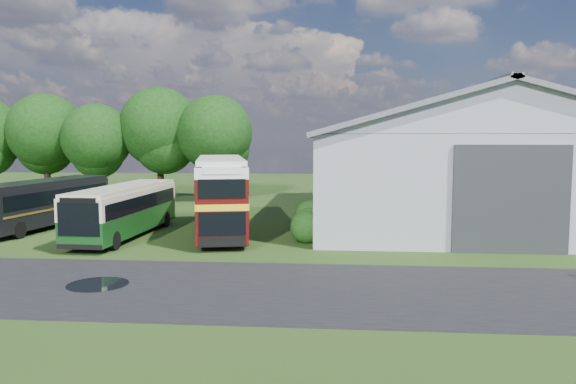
# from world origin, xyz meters

# --- Properties ---
(ground) EXTENTS (120.00, 120.00, 0.00)m
(ground) POSITION_xyz_m (0.00, 0.00, 0.00)
(ground) COLOR #213D13
(ground) RESTS_ON ground
(asphalt_road) EXTENTS (60.00, 8.00, 0.02)m
(asphalt_road) POSITION_xyz_m (3.00, -3.00, 0.00)
(asphalt_road) COLOR black
(asphalt_road) RESTS_ON ground
(puddle) EXTENTS (2.20, 2.20, 0.01)m
(puddle) POSITION_xyz_m (-1.50, -3.00, 0.00)
(puddle) COLOR black
(puddle) RESTS_ON ground
(storage_shed) EXTENTS (18.80, 24.80, 8.15)m
(storage_shed) POSITION_xyz_m (15.00, 15.98, 4.17)
(storage_shed) COLOR gray
(storage_shed) RESTS_ON ground
(tree_left_a) EXTENTS (6.46, 6.46, 9.12)m
(tree_left_a) POSITION_xyz_m (-18.00, 24.50, 5.87)
(tree_left_a) COLOR black
(tree_left_a) RESTS_ON ground
(tree_left_b) EXTENTS (5.78, 5.78, 8.16)m
(tree_left_b) POSITION_xyz_m (-13.00, 23.50, 5.25)
(tree_left_b) COLOR black
(tree_left_b) RESTS_ON ground
(tree_mid) EXTENTS (6.80, 6.80, 9.60)m
(tree_mid) POSITION_xyz_m (-8.00, 24.80, 6.18)
(tree_mid) COLOR black
(tree_mid) RESTS_ON ground
(tree_right_a) EXTENTS (6.26, 6.26, 8.83)m
(tree_right_a) POSITION_xyz_m (-3.00, 23.80, 5.69)
(tree_right_a) COLOR black
(tree_right_a) RESTS_ON ground
(shrub_front) EXTENTS (1.70, 1.70, 1.70)m
(shrub_front) POSITION_xyz_m (5.60, 6.00, 0.00)
(shrub_front) COLOR #194714
(shrub_front) RESTS_ON ground
(shrub_mid) EXTENTS (1.60, 1.60, 1.60)m
(shrub_mid) POSITION_xyz_m (5.60, 8.00, 0.00)
(shrub_mid) COLOR #194714
(shrub_mid) RESTS_ON ground
(shrub_back) EXTENTS (1.80, 1.80, 1.80)m
(shrub_back) POSITION_xyz_m (5.60, 10.00, 0.00)
(shrub_back) COLOR #194714
(shrub_back) RESTS_ON ground
(bus_green_single) EXTENTS (2.71, 10.04, 2.74)m
(bus_green_single) POSITION_xyz_m (-4.23, 6.74, 1.46)
(bus_green_single) COLOR black
(bus_green_single) RESTS_ON ground
(bus_maroon_double) EXTENTS (4.57, 10.17, 4.24)m
(bus_maroon_double) POSITION_xyz_m (0.81, 7.72, 2.11)
(bus_maroon_double) COLOR black
(bus_maroon_double) RESTS_ON ground
(bus_dark_single) EXTENTS (3.77, 10.41, 2.81)m
(bus_dark_single) POSITION_xyz_m (-10.10, 9.36, 1.50)
(bus_dark_single) COLOR black
(bus_dark_single) RESTS_ON ground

